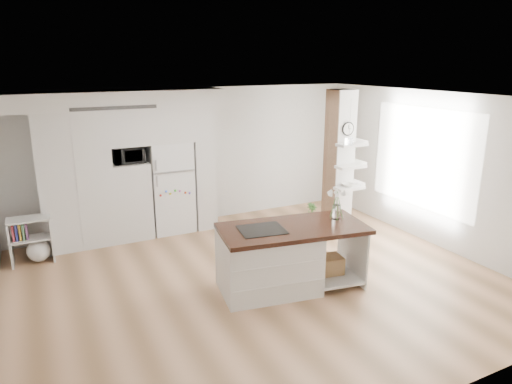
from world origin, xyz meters
TOP-DOWN VIEW (x-y plane):
  - floor at (0.00, 0.00)m, footprint 7.00×6.00m
  - room at (0.00, 0.00)m, footprint 7.04×6.04m
  - cabinet_wall at (-1.45, 2.67)m, footprint 4.00×0.71m
  - refrigerator at (-0.53, 2.68)m, footprint 0.78×0.69m
  - column at (2.38, 1.13)m, footprint 0.69×0.90m
  - window at (3.48, 0.30)m, footprint 0.00×2.40m
  - pendant_light at (1.70, 0.15)m, footprint 0.12×0.12m
  - kitchen_island at (0.13, -0.34)m, footprint 2.21×1.30m
  - bookshelf at (-2.97, 2.24)m, footprint 0.65×0.38m
  - floor_plant_a at (2.43, 1.43)m, footprint 0.31×0.28m
  - floor_plant_b at (2.10, 1.75)m, footprint 0.30×0.30m
  - microwave at (-1.27, 2.62)m, footprint 0.54×0.37m
  - shelf_plant at (2.63, 1.30)m, footprint 0.27×0.23m
  - decor_bowl at (2.30, 0.90)m, footprint 0.22×0.22m

SIDE VIEW (x-z plane):
  - floor at x=0.00m, z-range -0.01..0.01m
  - floor_plant_b at x=2.10m, z-range 0.00..0.43m
  - floor_plant_a at x=2.43m, z-range 0.00..0.48m
  - bookshelf at x=-2.97m, z-range -0.05..0.71m
  - kitchen_island at x=0.13m, z-range -0.27..1.24m
  - refrigerator at x=-0.53m, z-range 0.00..1.75m
  - decor_bowl at x=2.30m, z-range 0.98..1.03m
  - column at x=2.38m, z-range 0.00..2.70m
  - window at x=3.48m, z-range 0.30..2.70m
  - cabinet_wall at x=-1.45m, z-range 0.16..2.86m
  - shelf_plant at x=2.63m, z-range 1.38..1.67m
  - microwave at x=-1.27m, z-range 1.42..1.72m
  - room at x=0.00m, z-range 0.50..3.22m
  - pendant_light at x=1.70m, z-range 2.07..2.17m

